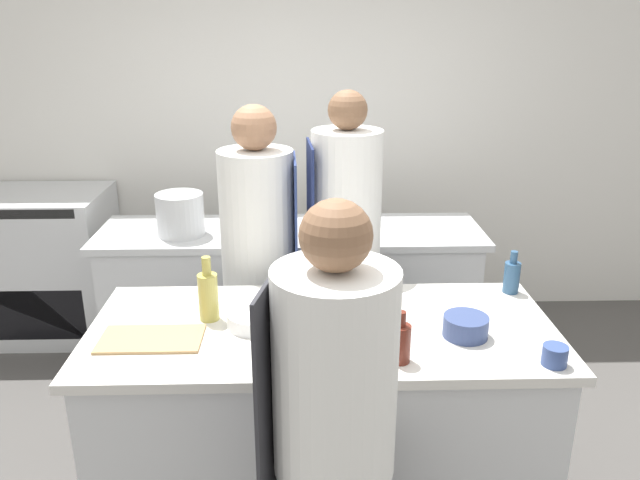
{
  "coord_description": "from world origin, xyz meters",
  "views": [
    {
      "loc": [
        -0.07,
        -2.29,
        2.1
      ],
      "look_at": [
        0.0,
        0.35,
        1.16
      ],
      "focal_mm": 35.0,
      "sensor_mm": 36.0,
      "label": 1
    }
  ],
  "objects": [
    {
      "name": "oven_range",
      "position": [
        -1.86,
        1.74,
        0.5
      ],
      "size": [
        0.91,
        0.68,
        1.0
      ],
      "color": "silver",
      "rests_on": "ground_plane"
    },
    {
      "name": "bottle_vinegar",
      "position": [
        -0.47,
        0.08,
        1.02
      ],
      "size": [
        0.08,
        0.08,
        0.28
      ],
      "color": "#B2A84C",
      "rests_on": "prep_counter"
    },
    {
      "name": "cutting_board",
      "position": [
        -0.68,
        -0.1,
        0.91
      ],
      "size": [
        0.4,
        0.22,
        0.01
      ],
      "color": "tan",
      "rests_on": "prep_counter"
    },
    {
      "name": "bottle_wine",
      "position": [
        0.27,
        -0.28,
        0.99
      ],
      "size": [
        0.08,
        0.08,
        0.2
      ],
      "color": "#5B2319",
      "rests_on": "prep_counter"
    },
    {
      "name": "bowl_prep_small",
      "position": [
        0.13,
        -0.09,
        0.94
      ],
      "size": [
        0.19,
        0.19,
        0.08
      ],
      "color": "white",
      "rests_on": "prep_counter"
    },
    {
      "name": "chef_at_stove",
      "position": [
        -0.31,
        0.73,
        0.85
      ],
      "size": [
        0.4,
        0.38,
        1.71
      ],
      "rotation": [
        0.0,
        0.0,
        -1.54
      ],
      "color": "black",
      "rests_on": "ground_plane"
    },
    {
      "name": "wall_back",
      "position": [
        0.0,
        2.13,
        1.4
      ],
      "size": [
        8.0,
        0.06,
        2.8
      ],
      "color": "silver",
      "rests_on": "ground_plane"
    },
    {
      "name": "bowl_ceramic_blue",
      "position": [
        0.56,
        -0.1,
        0.95
      ],
      "size": [
        0.18,
        0.18,
        0.09
      ],
      "color": "navy",
      "rests_on": "prep_counter"
    },
    {
      "name": "bottle_cooking_oil",
      "position": [
        0.88,
        0.31,
        0.99
      ],
      "size": [
        0.07,
        0.07,
        0.2
      ],
      "color": "#2D5175",
      "rests_on": "prep_counter"
    },
    {
      "name": "chef_at_pass_far",
      "position": [
        0.14,
        0.69,
        0.9
      ],
      "size": [
        0.37,
        0.35,
        1.78
      ],
      "rotation": [
        0.0,
        0.0,
        1.64
      ],
      "color": "black",
      "rests_on": "ground_plane"
    },
    {
      "name": "bowl_mixing_large",
      "position": [
        -0.28,
        0.01,
        0.94
      ],
      "size": [
        0.23,
        0.23,
        0.06
      ],
      "color": "white",
      "rests_on": "prep_counter"
    },
    {
      "name": "prep_counter",
      "position": [
        0.0,
        0.0,
        0.45
      ],
      "size": [
        1.91,
        0.83,
        0.91
      ],
      "color": "silver",
      "rests_on": "ground_plane"
    },
    {
      "name": "stockpot",
      "position": [
        -0.78,
        1.17,
        1.03
      ],
      "size": [
        0.27,
        0.27,
        0.25
      ],
      "color": "silver",
      "rests_on": "pass_counter"
    },
    {
      "name": "pass_counter",
      "position": [
        -0.15,
        1.24,
        0.45
      ],
      "size": [
        2.29,
        0.63,
        0.91
      ],
      "color": "silver",
      "rests_on": "ground_plane"
    },
    {
      "name": "bottle_olive_oil",
      "position": [
        -0.12,
        -0.12,
        1.01
      ],
      "size": [
        0.08,
        0.08,
        0.27
      ],
      "color": "silver",
      "rests_on": "prep_counter"
    },
    {
      "name": "cup",
      "position": [
        0.83,
        -0.32,
        0.94
      ],
      "size": [
        0.09,
        0.09,
        0.08
      ],
      "color": "#33477F",
      "rests_on": "prep_counter"
    },
    {
      "name": "chef_at_prep_near",
      "position": [
        0.01,
        -0.66,
        0.81
      ],
      "size": [
        0.42,
        0.41,
        1.63
      ],
      "rotation": [
        0.0,
        0.0,
        1.36
      ],
      "color": "black",
      "rests_on": "ground_plane"
    }
  ]
}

